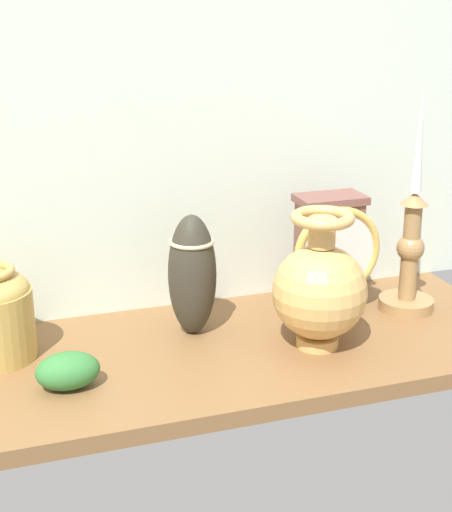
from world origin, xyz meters
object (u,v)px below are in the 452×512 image
Objects in this scene: mantel_clock at (330,252)px; candlestick_tall_left at (410,250)px; brass_vase_bulbous at (320,288)px; tall_ceramic_vase at (192,274)px.

candlestick_tall_left is (12.36, -3.54, 0.19)cm from mantel_clock.
mantel_clock is 0.53× the size of candlestick_tall_left.
brass_vase_bulbous is (-7.16, -11.51, -0.94)cm from mantel_clock.
mantel_clock is 0.94× the size of brass_vase_bulbous.
mantel_clock is 23.28cm from tall_ceramic_vase.
brass_vase_bulbous is at bearing -32.33° from tall_ceramic_vase.
brass_vase_bulbous is at bearing -157.78° from candlestick_tall_left.
candlestick_tall_left reaches higher than mantel_clock.
brass_vase_bulbous reaches higher than mantel_clock.
mantel_clock reaches higher than tall_ceramic_vase.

